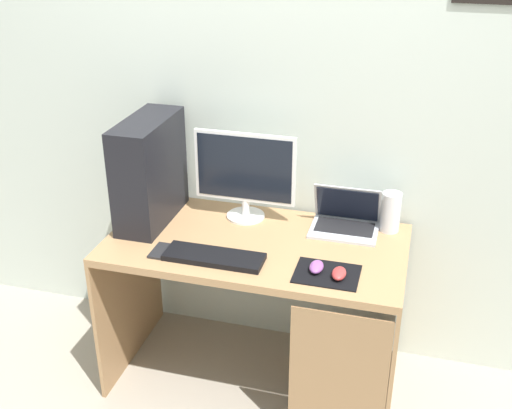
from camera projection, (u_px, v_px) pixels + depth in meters
ground_plane at (256, 374)px, 3.11m from camera, size 8.00×8.00×0.00m
wall_back at (279, 96)px, 2.87m from camera, size 4.00×0.05×2.60m
desk at (259, 274)px, 2.83m from camera, size 1.31×0.69×0.75m
pc_tower at (150, 171)px, 2.87m from camera, size 0.18×0.46×0.49m
monitor at (245, 174)px, 2.88m from camera, size 0.47×0.18×0.42m
laptop at (345, 221)px, 2.86m from camera, size 0.30×0.22×0.21m
speaker at (391, 212)px, 2.83m from camera, size 0.09×0.09×0.18m
keyboard at (214, 257)px, 2.63m from camera, size 0.42×0.14×0.02m
mousepad at (327, 274)px, 2.53m from camera, size 0.26×0.20×0.00m
mouse_left at (316, 267)px, 2.54m from camera, size 0.06×0.10×0.03m
mouse_right at (339, 273)px, 2.50m from camera, size 0.06×0.10×0.03m
cell_phone at (161, 251)px, 2.69m from camera, size 0.07×0.13×0.01m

